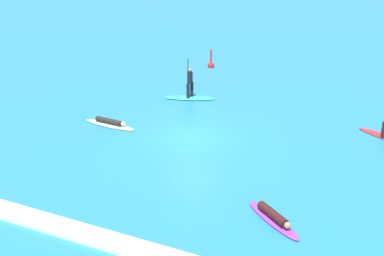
% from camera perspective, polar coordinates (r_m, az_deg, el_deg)
% --- Properties ---
extents(ground_plane, '(120.00, 120.00, 0.00)m').
position_cam_1_polar(ground_plane, '(26.67, -0.00, -0.99)').
color(ground_plane, teal).
rests_on(ground_plane, ground).
extents(surfer_on_teal_board, '(3.02, 1.76, 2.31)m').
position_cam_1_polar(surfer_on_teal_board, '(31.88, -0.22, 3.71)').
color(surfer_on_teal_board, '#33C6CC').
rests_on(surfer_on_teal_board, ground_plane).
extents(surfer_on_white_board, '(3.01, 0.82, 0.37)m').
position_cam_1_polar(surfer_on_white_board, '(28.37, -8.46, 0.49)').
color(surfer_on_white_board, white).
rests_on(surfer_on_white_board, ground_plane).
extents(surfer_on_purple_board, '(2.70, 2.22, 0.42)m').
position_cam_1_polar(surfer_on_purple_board, '(20.05, 8.42, -9.12)').
color(surfer_on_purple_board, purple).
rests_on(surfer_on_purple_board, ground_plane).
extents(marker_buoy, '(0.47, 0.47, 1.35)m').
position_cam_1_polar(marker_buoy, '(38.33, 1.96, 6.56)').
color(marker_buoy, red).
rests_on(marker_buoy, ground_plane).
extents(wave_crest, '(23.53, 0.90, 0.18)m').
position_cam_1_polar(wave_crest, '(19.66, -12.06, -10.35)').
color(wave_crest, white).
rests_on(wave_crest, ground_plane).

